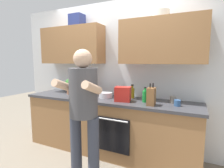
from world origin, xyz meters
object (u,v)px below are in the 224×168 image
(bottle_hotsauce, at_px, (88,87))
(potted_herb, at_px, (70,85))
(mixing_bowl, at_px, (106,95))
(bottle_soda, at_px, (145,96))
(cup_tea, at_px, (177,103))
(knife_block, at_px, (151,96))
(grocery_bag_crisps, at_px, (123,94))
(bottle_syrup, at_px, (90,88))
(cup_stoneware, at_px, (173,100))
(person_standing, at_px, (83,106))
(cup_ceramic, at_px, (83,92))
(bottle_juice, at_px, (90,87))
(bottle_oil, at_px, (132,93))

(bottle_hotsauce, bearing_deg, potted_herb, -170.61)
(mixing_bowl, height_order, potted_herb, potted_herb)
(mixing_bowl, bearing_deg, bottle_soda, -2.48)
(bottle_hotsauce, bearing_deg, cup_tea, -5.42)
(cup_tea, bearing_deg, knife_block, -161.30)
(bottle_hotsauce, height_order, grocery_bag_crisps, bottle_hotsauce)
(bottle_syrup, distance_m, cup_tea, 1.38)
(bottle_soda, relative_size, knife_block, 0.74)
(bottle_hotsauce, height_order, bottle_soda, bottle_hotsauce)
(cup_stoneware, bearing_deg, bottle_hotsauce, -179.64)
(potted_herb, bearing_deg, cup_tea, -2.63)
(cup_tea, distance_m, knife_block, 0.35)
(person_standing, bearing_deg, cup_ceramic, 125.27)
(cup_stoneware, xyz_separation_m, grocery_bag_crisps, (-0.68, -0.20, 0.06))
(cup_tea, bearing_deg, bottle_soda, 175.34)
(bottle_soda, height_order, potted_herb, potted_herb)
(bottle_juice, height_order, cup_stoneware, bottle_juice)
(bottle_soda, xyz_separation_m, cup_stoneware, (0.37, 0.11, -0.04))
(bottle_hotsauce, relative_size, cup_stoneware, 3.37)
(bottle_juice, distance_m, mixing_bowl, 0.46)
(bottle_juice, distance_m, cup_tea, 1.54)
(potted_herb, xyz_separation_m, grocery_bag_crisps, (1.08, -0.13, -0.05))
(bottle_syrup, distance_m, bottle_oil, 0.70)
(bottle_oil, height_order, bottle_soda, same)
(bottle_syrup, bearing_deg, potted_herb, 172.87)
(bottle_oil, bearing_deg, bottle_juice, 178.76)
(cup_ceramic, bearing_deg, bottle_soda, -6.09)
(bottle_syrup, bearing_deg, person_standing, -63.00)
(bottle_oil, distance_m, cup_ceramic, 0.91)
(cup_ceramic, relative_size, mixing_bowl, 0.45)
(person_standing, xyz_separation_m, bottle_syrup, (-0.37, 0.73, 0.08))
(bottle_oil, bearing_deg, grocery_bag_crisps, -100.62)
(person_standing, bearing_deg, bottle_juice, 118.49)
(bottle_soda, relative_size, grocery_bag_crisps, 0.97)
(bottle_oil, height_order, mixing_bowl, bottle_oil)
(bottle_soda, bearing_deg, bottle_oil, 143.58)
(cup_ceramic, height_order, mixing_bowl, cup_ceramic)
(bottle_syrup, xyz_separation_m, mixing_bowl, (0.28, 0.04, -0.10))
(bottle_oil, bearing_deg, mixing_bowl, -157.78)
(bottle_soda, bearing_deg, cup_stoneware, 16.96)
(cup_tea, bearing_deg, bottle_oil, 162.15)
(bottle_juice, bearing_deg, grocery_bag_crisps, -20.96)
(mixing_bowl, bearing_deg, person_standing, -82.77)
(bottle_syrup, relative_size, knife_block, 1.15)
(person_standing, bearing_deg, bottle_syrup, 117.00)
(bottle_soda, distance_m, potted_herb, 1.39)
(bottle_syrup, relative_size, bottle_soda, 1.56)
(cup_tea, height_order, cup_ceramic, cup_ceramic)
(cup_ceramic, distance_m, grocery_bag_crisps, 0.89)
(bottle_juice, height_order, cup_ceramic, bottle_juice)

